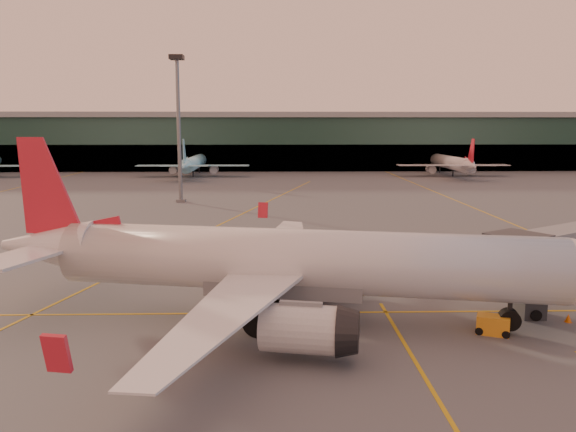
{
  "coord_description": "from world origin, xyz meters",
  "views": [
    {
      "loc": [
        -3.09,
        -34.28,
        13.5
      ],
      "look_at": [
        -1.86,
        18.5,
        5.0
      ],
      "focal_mm": 35.0,
      "sensor_mm": 36.0,
      "label": 1
    }
  ],
  "objects": [
    {
      "name": "ground",
      "position": [
        0.0,
        0.0,
        0.0
      ],
      "size": [
        600.0,
        600.0,
        0.0
      ],
      "primitive_type": "plane",
      "color": "#4C4F54",
      "rests_on": "ground"
    },
    {
      "name": "taxi_markings",
      "position": [
        -7.32,
        44.49,
        0.01
      ],
      "size": [
        100.12,
        173.0,
        0.01
      ],
      "color": "gold",
      "rests_on": "ground"
    },
    {
      "name": "terminal",
      "position": [
        0.0,
        141.79,
        8.76
      ],
      "size": [
        400.0,
        20.0,
        17.6
      ],
      "color": "#19382D",
      "rests_on": "ground"
    },
    {
      "name": "mast_west_near",
      "position": [
        -20.0,
        66.0,
        14.86
      ],
      "size": [
        2.4,
        2.4,
        25.6
      ],
      "color": "slate",
      "rests_on": "ground"
    },
    {
      "name": "distant_aircraft_row",
      "position": [
        -53.75,
        118.0,
        0.0
      ],
      "size": [
        225.0,
        34.0,
        13.0
      ],
      "color": "#98E9FF",
      "rests_on": "ground"
    },
    {
      "name": "main_airplane",
      "position": [
        -2.6,
        3.41,
        4.13
      ],
      "size": [
        41.84,
        37.99,
        12.7
      ],
      "rotation": [
        0.0,
        0.0,
        -0.19
      ],
      "color": "silver",
      "rests_on": "ground"
    },
    {
      "name": "catering_truck",
      "position": [
        -1.49,
        7.79,
        2.51
      ],
      "size": [
        6.16,
        4.06,
        4.41
      ],
      "rotation": [
        0.0,
        0.0,
        -0.31
      ],
      "color": "#A62B17",
      "rests_on": "ground"
    },
    {
      "name": "gpu_cart",
      "position": [
        11.17,
        0.51,
        0.6
      ],
      "size": [
        2.43,
        1.99,
        1.23
      ],
      "rotation": [
        0.0,
        0.0,
        -0.41
      ],
      "color": "orange",
      "rests_on": "ground"
    },
    {
      "name": "cone_nose",
      "position": [
        17.28,
        2.6,
        0.29
      ],
      "size": [
        0.47,
        0.47,
        0.6
      ],
      "color": "#DE5F0B",
      "rests_on": "ground"
    },
    {
      "name": "cone_wing_left",
      "position": [
        -4.19,
        21.51,
        0.29
      ],
      "size": [
        0.47,
        0.47,
        0.6
      ],
      "color": "#DE5F0B",
      "rests_on": "ground"
    }
  ]
}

